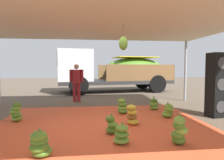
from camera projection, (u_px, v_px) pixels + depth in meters
name	position (u px, v px, depth m)	size (l,w,h in m)	color
ground_plane	(97.00, 104.00, 7.93)	(40.00, 40.00, 0.00)	brown
tarp_orange	(102.00, 125.00, 4.96)	(5.34, 4.83, 0.01)	#D1512D
tent_canopy	(102.00, 20.00, 4.71)	(8.00, 7.00, 2.63)	#9EA0A5
banana_bunch_0	(154.00, 104.00, 6.82)	(0.41, 0.40, 0.43)	#60932D
banana_bunch_1	(122.00, 135.00, 3.74)	(0.40, 0.40, 0.41)	#6B9E38
banana_bunch_2	(168.00, 111.00, 5.69)	(0.41, 0.42, 0.44)	#60932D
banana_bunch_3	(40.00, 145.00, 3.17)	(0.47, 0.48, 0.46)	#477523
banana_bunch_5	(179.00, 131.00, 3.68)	(0.37, 0.35, 0.58)	#477523
banana_bunch_6	(111.00, 125.00, 4.31)	(0.34, 0.33, 0.43)	#477523
banana_bunch_7	(132.00, 115.00, 5.00)	(0.41, 0.42, 0.55)	gold
banana_bunch_8	(122.00, 107.00, 6.17)	(0.42, 0.42, 0.51)	#477523
banana_bunch_9	(16.00, 112.00, 5.30)	(0.38, 0.35, 0.55)	#60932D
cargo_truck_main	(113.00, 70.00, 11.81)	(6.79, 3.21, 2.40)	#2D2D2D
worker_0	(77.00, 80.00, 8.37)	(0.58, 0.35, 1.58)	maroon
speaker_stack	(217.00, 85.00, 5.78)	(0.59, 0.49, 1.86)	black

